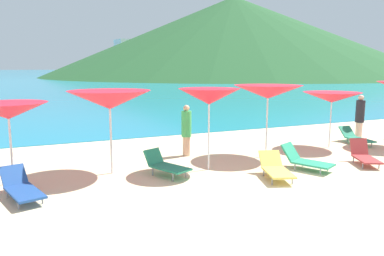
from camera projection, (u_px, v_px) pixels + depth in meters
name	position (u px, v px, depth m)	size (l,w,h in m)	color
ground_plane	(169.00, 134.00, 17.41)	(50.00, 100.00, 0.30)	beige
ocean_water	(38.00, 72.00, 215.02)	(650.00, 440.00, 0.02)	teal
headland_hill	(233.00, 37.00, 121.33)	(120.32, 120.32, 25.28)	#235128
umbrella_2	(8.00, 111.00, 9.14)	(2.02, 2.02, 2.05)	silver
umbrella_3	(110.00, 100.00, 10.04)	(2.28, 2.28, 2.29)	silver
umbrella_4	(209.00, 97.00, 10.40)	(1.81, 1.81, 2.32)	silver
umbrella_5	(268.00, 92.00, 11.98)	(2.25, 2.25, 2.34)	silver
umbrella_6	(332.00, 97.00, 13.46)	(2.23, 2.23, 2.02)	silver
lounge_chair_0	(364.00, 155.00, 11.31)	(1.05, 1.40, 0.70)	#A53333
lounge_chair_3	(166.00, 165.00, 10.10)	(1.06, 1.45, 0.66)	#268C66
lounge_chair_4	(21.00, 187.00, 8.34)	(0.99, 1.75, 0.62)	#1E478C
lounge_chair_5	(305.00, 160.00, 10.71)	(1.16, 1.55, 0.69)	#268C66
lounge_chair_8	(276.00, 168.00, 9.86)	(1.03, 1.57, 0.61)	#D8BF4C
lounge_chair_9	(356.00, 137.00, 14.29)	(0.76, 1.64, 0.59)	#268C66
beachgoer_0	(360.00, 116.00, 15.14)	(0.35, 0.35, 1.80)	beige
beachgoer_2	(186.00, 129.00, 12.28)	(0.33, 0.33, 1.69)	#DBAA84
cruise_ship	(165.00, 59.00, 178.12)	(63.98, 20.78, 18.04)	#262D47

